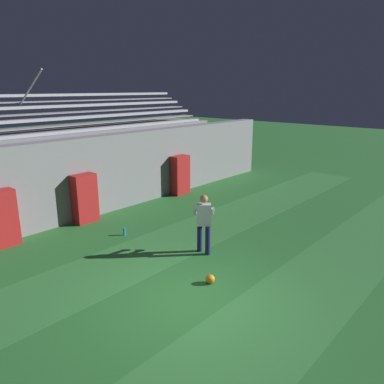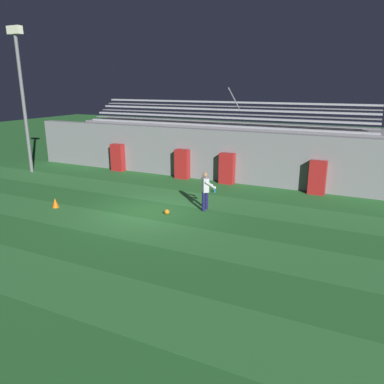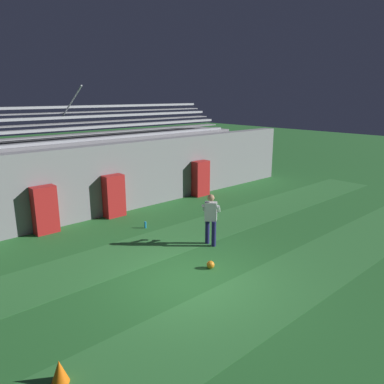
{
  "view_description": "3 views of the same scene",
  "coord_description": "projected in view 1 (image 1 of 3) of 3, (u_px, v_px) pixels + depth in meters",
  "views": [
    {
      "loc": [
        -5.27,
        -4.76,
        4.42
      ],
      "look_at": [
        2.33,
        1.98,
        1.59
      ],
      "focal_mm": 35.0,
      "sensor_mm": 36.0,
      "label": 1
    },
    {
      "loc": [
        8.2,
        -12.61,
        5.21
      ],
      "look_at": [
        1.75,
        0.78,
        0.91
      ],
      "focal_mm": 35.0,
      "sensor_mm": 36.0,
      "label": 2
    },
    {
      "loc": [
        -5.87,
        -6.54,
        4.68
      ],
      "look_at": [
        2.05,
        2.16,
        1.6
      ],
      "focal_mm": 35.0,
      "sensor_mm": 36.0,
      "label": 3
    }
  ],
  "objects": [
    {
      "name": "ground_plane",
      "position": [
        189.0,
        301.0,
        8.03
      ],
      "size": [
        80.0,
        80.0,
        0.0
      ],
      "primitive_type": "plane",
      "color": "#286B2D"
    },
    {
      "name": "turf_stripe_mid",
      "position": [
        259.0,
        336.0,
        6.91
      ],
      "size": [
        28.0,
        2.13,
        0.01
      ],
      "primitive_type": "cube",
      "color": "#337A38",
      "rests_on": "ground"
    },
    {
      "name": "turf_stripe_far",
      "position": [
        117.0,
        266.0,
        9.63
      ],
      "size": [
        28.0,
        2.13,
        0.01
      ],
      "primitive_type": "cube",
      "color": "#337A38",
      "rests_on": "ground"
    },
    {
      "name": "back_wall",
      "position": [
        36.0,
        187.0,
        11.81
      ],
      "size": [
        24.0,
        0.6,
        2.8
      ],
      "primitive_type": "cube",
      "color": "gray",
      "rests_on": "ground"
    },
    {
      "name": "padding_pillar_gate_left",
      "position": [
        2.0,
        219.0,
        10.63
      ],
      "size": [
        0.8,
        0.44,
        1.66
      ],
      "primitive_type": "cube",
      "color": "#B21E1E",
      "rests_on": "ground"
    },
    {
      "name": "padding_pillar_gate_right",
      "position": [
        85.0,
        198.0,
        12.59
      ],
      "size": [
        0.8,
        0.44,
        1.66
      ],
      "primitive_type": "cube",
      "color": "#B21E1E",
      "rests_on": "ground"
    },
    {
      "name": "padding_pillar_far_right",
      "position": [
        180.0,
        175.0,
        15.96
      ],
      "size": [
        0.8,
        0.44,
        1.66
      ],
      "primitive_type": "cube",
      "color": "#B21E1E",
      "rests_on": "ground"
    },
    {
      "name": "bleacher_stand",
      "position": [
        8.0,
        175.0,
        13.06
      ],
      "size": [
        18.0,
        3.35,
        5.03
      ],
      "color": "gray",
      "rests_on": "ground"
    },
    {
      "name": "goalkeeper",
      "position": [
        204.0,
        220.0,
        10.16
      ],
      "size": [
        0.73,
        0.74,
        1.67
      ],
      "color": "#19194C",
      "rests_on": "ground"
    },
    {
      "name": "soccer_ball",
      "position": [
        210.0,
        279.0,
        8.74
      ],
      "size": [
        0.22,
        0.22,
        0.22
      ],
      "primitive_type": "sphere",
      "color": "orange",
      "rests_on": "ground"
    },
    {
      "name": "water_bottle",
      "position": [
        124.0,
        231.0,
        11.61
      ],
      "size": [
        0.07,
        0.07,
        0.24
      ],
      "primitive_type": "cylinder",
      "color": "#1E8CD8",
      "rests_on": "ground"
    }
  ]
}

